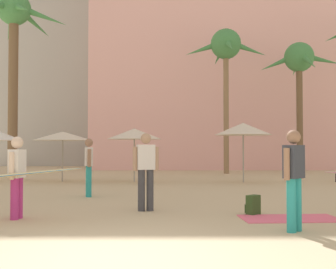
{
  "coord_description": "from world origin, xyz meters",
  "views": [
    {
      "loc": [
        0.7,
        -5.61,
        1.42
      ],
      "look_at": [
        0.7,
        6.47,
        1.79
      ],
      "focal_mm": 48.08,
      "sensor_mm": 36.0,
      "label": 1
    }
  ],
  "objects_px": {
    "cafe_umbrella_0": "(243,129)",
    "beach_towel": "(290,218)",
    "cafe_umbrella_5": "(63,136)",
    "person_near_right": "(89,165)",
    "person_mid_left": "(294,176)",
    "backpack": "(253,205)",
    "cafe_umbrella_3": "(134,134)",
    "palm_tree_left": "(299,65)",
    "person_far_right": "(15,174)",
    "palm_tree_center": "(226,51)",
    "palm_tree_far_left": "(14,28)",
    "person_mid_right": "(146,168)"
  },
  "relations": [
    {
      "from": "cafe_umbrella_0",
      "to": "backpack",
      "type": "height_order",
      "value": "cafe_umbrella_0"
    },
    {
      "from": "person_mid_left",
      "to": "person_near_right",
      "type": "bearing_deg",
      "value": 171.69
    },
    {
      "from": "person_mid_left",
      "to": "palm_tree_center",
      "type": "bearing_deg",
      "value": 128.99
    },
    {
      "from": "palm_tree_center",
      "to": "person_far_right",
      "type": "xyz_separation_m",
      "value": [
        -6.35,
        -16.59,
        -6.09
      ]
    },
    {
      "from": "palm_tree_left",
      "to": "person_near_right",
      "type": "distance_m",
      "value": 17.14
    },
    {
      "from": "palm_tree_center",
      "to": "person_near_right",
      "type": "distance_m",
      "value": 14.82
    },
    {
      "from": "cafe_umbrella_0",
      "to": "cafe_umbrella_3",
      "type": "xyz_separation_m",
      "value": [
        -4.59,
        0.27,
        -0.2
      ]
    },
    {
      "from": "cafe_umbrella_3",
      "to": "backpack",
      "type": "relative_size",
      "value": 5.52
    },
    {
      "from": "cafe_umbrella_0",
      "to": "person_near_right",
      "type": "relative_size",
      "value": 1.46
    },
    {
      "from": "beach_towel",
      "to": "cafe_umbrella_3",
      "type": "bearing_deg",
      "value": 111.29
    },
    {
      "from": "person_mid_left",
      "to": "cafe_umbrella_0",
      "type": "bearing_deg",
      "value": 127.53
    },
    {
      "from": "person_far_right",
      "to": "person_mid_right",
      "type": "distance_m",
      "value": 2.85
    },
    {
      "from": "backpack",
      "to": "cafe_umbrella_3",
      "type": "bearing_deg",
      "value": -25.01
    },
    {
      "from": "cafe_umbrella_0",
      "to": "person_mid_right",
      "type": "height_order",
      "value": "cafe_umbrella_0"
    },
    {
      "from": "backpack",
      "to": "person_mid_right",
      "type": "height_order",
      "value": "person_mid_right"
    },
    {
      "from": "palm_tree_center",
      "to": "cafe_umbrella_5",
      "type": "relative_size",
      "value": 3.24
    },
    {
      "from": "cafe_umbrella_3",
      "to": "person_mid_left",
      "type": "relative_size",
      "value": 1.34
    },
    {
      "from": "cafe_umbrella_0",
      "to": "beach_towel",
      "type": "xyz_separation_m",
      "value": [
        -0.69,
        -9.73,
        -2.23
      ]
    },
    {
      "from": "palm_tree_left",
      "to": "beach_towel",
      "type": "distance_m",
      "value": 18.84
    },
    {
      "from": "beach_towel",
      "to": "person_far_right",
      "type": "bearing_deg",
      "value": -178.32
    },
    {
      "from": "person_mid_right",
      "to": "person_near_right",
      "type": "height_order",
      "value": "person_mid_right"
    },
    {
      "from": "cafe_umbrella_3",
      "to": "person_mid_right",
      "type": "bearing_deg",
      "value": -84.04
    },
    {
      "from": "cafe_umbrella_5",
      "to": "person_mid_left",
      "type": "height_order",
      "value": "cafe_umbrella_5"
    },
    {
      "from": "palm_tree_far_left",
      "to": "palm_tree_left",
      "type": "relative_size",
      "value": 1.38
    },
    {
      "from": "palm_tree_center",
      "to": "person_mid_left",
      "type": "distance_m",
      "value": 18.87
    },
    {
      "from": "person_mid_left",
      "to": "beach_towel",
      "type": "bearing_deg",
      "value": 120.24
    },
    {
      "from": "cafe_umbrella_3",
      "to": "cafe_umbrella_0",
      "type": "bearing_deg",
      "value": -3.31
    },
    {
      "from": "palm_tree_left",
      "to": "cafe_umbrella_5",
      "type": "distance_m",
      "value": 14.64
    },
    {
      "from": "beach_towel",
      "to": "person_mid_left",
      "type": "relative_size",
      "value": 1.13
    },
    {
      "from": "palm_tree_far_left",
      "to": "beach_towel",
      "type": "relative_size",
      "value": 5.38
    },
    {
      "from": "person_mid_right",
      "to": "person_near_right",
      "type": "relative_size",
      "value": 1.03
    },
    {
      "from": "backpack",
      "to": "person_far_right",
      "type": "xyz_separation_m",
      "value": [
        -4.86,
        -0.7,
        0.7
      ]
    },
    {
      "from": "beach_towel",
      "to": "person_far_right",
      "type": "relative_size",
      "value": 0.71
    },
    {
      "from": "palm_tree_left",
      "to": "backpack",
      "type": "distance_m",
      "value": 18.48
    },
    {
      "from": "cafe_umbrella_5",
      "to": "palm_tree_left",
      "type": "bearing_deg",
      "value": 29.33
    },
    {
      "from": "cafe_umbrella_3",
      "to": "person_mid_left",
      "type": "distance_m",
      "value": 12.01
    },
    {
      "from": "palm_tree_left",
      "to": "backpack",
      "type": "bearing_deg",
      "value": -109.63
    },
    {
      "from": "palm_tree_center",
      "to": "beach_towel",
      "type": "relative_size",
      "value": 4.22
    },
    {
      "from": "palm_tree_center",
      "to": "palm_tree_far_left",
      "type": "bearing_deg",
      "value": 178.34
    },
    {
      "from": "person_near_right",
      "to": "palm_tree_left",
      "type": "bearing_deg",
      "value": -140.95
    },
    {
      "from": "palm_tree_left",
      "to": "cafe_umbrella_0",
      "type": "height_order",
      "value": "palm_tree_left"
    },
    {
      "from": "person_far_right",
      "to": "cafe_umbrella_0",
      "type": "bearing_deg",
      "value": 63.61
    },
    {
      "from": "cafe_umbrella_3",
      "to": "person_near_right",
      "type": "height_order",
      "value": "cafe_umbrella_3"
    },
    {
      "from": "person_mid_left",
      "to": "person_near_right",
      "type": "height_order",
      "value": "person_mid_left"
    },
    {
      "from": "palm_tree_far_left",
      "to": "person_near_right",
      "type": "height_order",
      "value": "palm_tree_far_left"
    },
    {
      "from": "palm_tree_left",
      "to": "person_near_right",
      "type": "xyz_separation_m",
      "value": [
        -10.01,
        -12.85,
        -5.34
      ]
    },
    {
      "from": "person_far_right",
      "to": "person_mid_right",
      "type": "xyz_separation_m",
      "value": [
        2.54,
        1.29,
        0.07
      ]
    },
    {
      "from": "palm_tree_left",
      "to": "cafe_umbrella_3",
      "type": "relative_size",
      "value": 3.29
    },
    {
      "from": "cafe_umbrella_5",
      "to": "beach_towel",
      "type": "distance_m",
      "value": 12.45
    },
    {
      "from": "beach_towel",
      "to": "person_near_right",
      "type": "distance_m",
      "value": 6.4
    }
  ]
}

